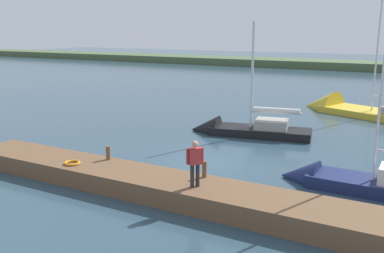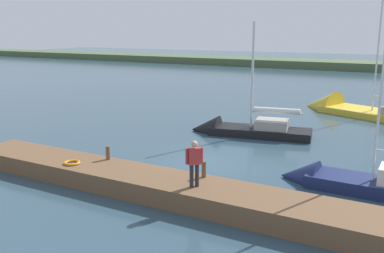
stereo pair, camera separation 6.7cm
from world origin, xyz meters
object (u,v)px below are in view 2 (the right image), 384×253
at_px(mooring_post_near, 204,169).
at_px(sailboat_far_left, 240,131).
at_px(person_on_dock, 194,161).
at_px(mooring_post_far, 108,153).
at_px(sailboat_far_right, 362,186).
at_px(sailboat_behind_pier, 354,112).
at_px(life_ring_buoy, 72,163).

bearing_deg(mooring_post_near, sailboat_far_left, -75.55).
xyz_separation_m(sailboat_far_left, person_on_dock, (-2.62, 10.59, 1.50)).
xyz_separation_m(mooring_post_far, sailboat_far_right, (-9.72, -3.38, -0.85)).
height_order(mooring_post_far, sailboat_far_right, sailboat_far_right).
bearing_deg(sailboat_behind_pier, sailboat_far_right, 121.32).
distance_m(mooring_post_far, life_ring_buoy, 1.52).
xyz_separation_m(sailboat_far_left, sailboat_behind_pier, (-4.94, -10.05, -0.09)).
bearing_deg(sailboat_far_right, sailboat_behind_pier, -79.56).
bearing_deg(person_on_dock, mooring_post_near, -37.82).
bearing_deg(sailboat_behind_pier, mooring_post_far, 92.17).
xyz_separation_m(mooring_post_far, person_on_dock, (-4.73, 1.04, 0.66)).
xyz_separation_m(mooring_post_near, mooring_post_far, (4.57, 0.00, -0.01)).
bearing_deg(mooring_post_far, sailboat_far_right, -160.81).
height_order(mooring_post_far, person_on_dock, person_on_dock).
bearing_deg(person_on_dock, life_ring_buoy, 45.24).
height_order(sailboat_far_left, sailboat_behind_pier, sailboat_behind_pier).
relative_size(sailboat_far_left, person_on_dock, 4.47).
relative_size(mooring_post_far, life_ring_buoy, 0.89).
xyz_separation_m(mooring_post_far, sailboat_behind_pier, (-7.05, -19.60, -0.93)).
distance_m(sailboat_behind_pier, person_on_dock, 20.83).
relative_size(mooring_post_near, sailboat_far_left, 0.08).
height_order(life_ring_buoy, person_on_dock, person_on_dock).
bearing_deg(sailboat_far_left, sailboat_behind_pier, -126.71).
bearing_deg(mooring_post_near, sailboat_behind_pier, -97.20).
relative_size(mooring_post_near, person_on_dock, 0.37).
bearing_deg(person_on_dock, sailboat_behind_pier, -52.91).
distance_m(mooring_post_far, sailboat_far_right, 10.33).
bearing_deg(life_ring_buoy, sailboat_behind_pier, -110.88).
bearing_deg(mooring_post_far, life_ring_buoy, 53.54).
height_order(mooring_post_near, person_on_dock, person_on_dock).
relative_size(sailboat_far_right, person_on_dock, 5.38).
distance_m(life_ring_buoy, sailboat_far_right, 11.58).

